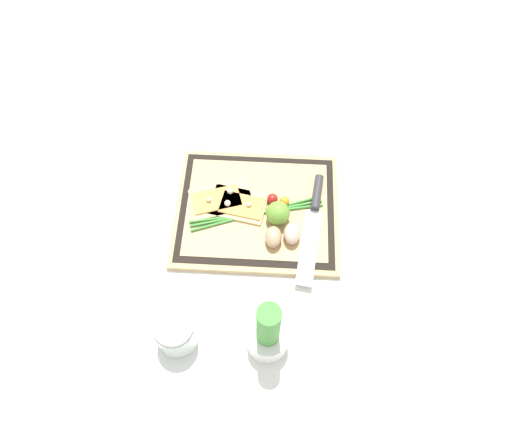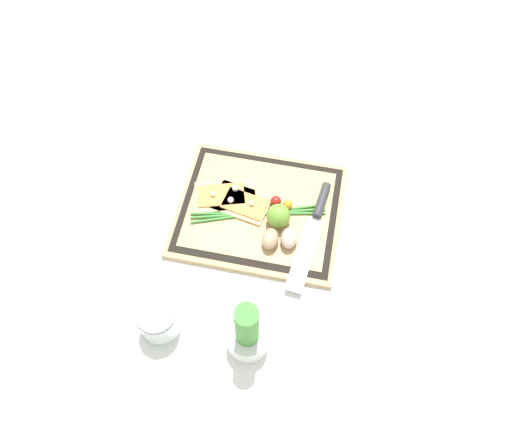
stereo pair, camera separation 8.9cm
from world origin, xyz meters
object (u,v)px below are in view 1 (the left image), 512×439
at_px(knife, 315,210).
at_px(herb_pot, 268,334).
at_px(egg_brown, 273,237).
at_px(sauce_jar, 176,333).
at_px(egg_pink, 292,234).
at_px(cherry_tomato_yellow, 285,201).
at_px(cherry_tomato_red, 272,199).
at_px(pizza_slice_far, 239,204).
at_px(lime, 278,213).
at_px(pizza_slice_near, 220,199).

xyz_separation_m(knife, herb_pot, (0.10, 0.34, 0.04)).
xyz_separation_m(egg_brown, herb_pot, (0.00, 0.25, 0.03)).
bearing_deg(sauce_jar, egg_pink, -133.53).
distance_m(egg_pink, herb_pot, 0.27).
bearing_deg(cherry_tomato_yellow, herb_pot, 85.50).
relative_size(cherry_tomato_yellow, sauce_jar, 0.27).
relative_size(knife, herb_pot, 1.57).
bearing_deg(knife, cherry_tomato_red, -12.76).
distance_m(pizza_slice_far, sauce_jar, 0.36).
bearing_deg(lime, herb_pot, 87.80).
relative_size(cherry_tomato_red, sauce_jar, 0.30).
distance_m(pizza_slice_near, lime, 0.16).
xyz_separation_m(lime, cherry_tomato_red, (0.01, -0.05, -0.02)).
relative_size(knife, sauce_jar, 3.38).
height_order(egg_brown, sauce_jar, sauce_jar).
bearing_deg(cherry_tomato_red, egg_brown, 93.24).
height_order(lime, cherry_tomato_red, lime).
bearing_deg(cherry_tomato_yellow, pizza_slice_far, 5.48).
relative_size(pizza_slice_near, cherry_tomato_yellow, 7.11).
relative_size(egg_brown, lime, 0.93).
bearing_deg(knife, herb_pot, 72.85).
bearing_deg(cherry_tomato_red, lime, 106.39).
height_order(knife, cherry_tomato_red, cherry_tomato_red).
distance_m(knife, cherry_tomato_yellow, 0.08).
relative_size(knife, cherry_tomato_yellow, 12.51).
xyz_separation_m(knife, egg_pink, (0.06, 0.08, 0.01)).
xyz_separation_m(egg_brown, egg_pink, (-0.04, -0.01, 0.00)).
relative_size(pizza_slice_far, cherry_tomato_yellow, 6.26).
bearing_deg(cherry_tomato_red, herb_pot, 90.50).
bearing_deg(sauce_jar, cherry_tomato_yellow, -122.57).
xyz_separation_m(lime, herb_pot, (0.01, 0.31, 0.02)).
bearing_deg(cherry_tomato_red, pizza_slice_far, 10.71).
distance_m(pizza_slice_far, cherry_tomato_yellow, 0.12).
bearing_deg(lime, cherry_tomato_red, -73.61).
xyz_separation_m(egg_brown, cherry_tomato_red, (0.01, -0.11, -0.01)).
bearing_deg(knife, sauce_jar, 47.96).
xyz_separation_m(pizza_slice_far, egg_pink, (-0.13, 0.08, 0.01)).
distance_m(pizza_slice_near, knife, 0.24).
height_order(egg_brown, lime, lime).
relative_size(egg_brown, cherry_tomato_red, 2.03).
distance_m(cherry_tomato_red, herb_pot, 0.36).
bearing_deg(pizza_slice_near, cherry_tomato_yellow, 179.56).
xyz_separation_m(cherry_tomato_red, cherry_tomato_yellow, (-0.03, 0.00, -0.00)).
bearing_deg(egg_pink, egg_brown, 14.46).
height_order(egg_brown, herb_pot, herb_pot).
distance_m(lime, cherry_tomato_yellow, 0.05).
distance_m(lime, sauce_jar, 0.37).
distance_m(pizza_slice_near, cherry_tomato_red, 0.13).
relative_size(egg_pink, cherry_tomato_yellow, 2.25).
relative_size(egg_brown, cherry_tomato_yellow, 2.25).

